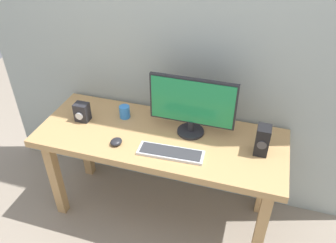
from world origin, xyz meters
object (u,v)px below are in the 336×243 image
at_px(audio_controller, 82,112).
at_px(coffee_mug, 125,112).
at_px(desk, 160,146).
at_px(mouse, 116,142).
at_px(keyboard_primary, 171,153).
at_px(monitor, 192,105).
at_px(speaker_right, 262,140).

distance_m(audio_controller, coffee_mug, 0.28).
distance_m(desk, mouse, 0.30).
bearing_deg(keyboard_primary, audio_controller, 166.24).
xyz_separation_m(audio_controller, coffee_mug, (0.26, 0.11, -0.02)).
relative_size(monitor, audio_controller, 4.24).
height_order(desk, mouse, mouse).
height_order(keyboard_primary, mouse, mouse).
height_order(audio_controller, coffee_mug, audio_controller).
bearing_deg(monitor, mouse, -147.82).
relative_size(mouse, audio_controller, 0.63).
height_order(keyboard_primary, speaker_right, speaker_right).
xyz_separation_m(keyboard_primary, coffee_mug, (-0.41, 0.28, 0.03)).
relative_size(mouse, speaker_right, 0.44).
bearing_deg(monitor, audio_controller, -173.30).
bearing_deg(desk, audio_controller, 178.89).
bearing_deg(keyboard_primary, speaker_right, 18.70).
height_order(desk, coffee_mug, coffee_mug).
bearing_deg(speaker_right, audio_controller, -179.61).
height_order(mouse, speaker_right, speaker_right).
distance_m(desk, keyboard_primary, 0.22).
relative_size(desk, speaker_right, 8.68).
distance_m(desk, monitor, 0.36).
bearing_deg(speaker_right, monitor, 170.10).
distance_m(keyboard_primary, mouse, 0.35).
bearing_deg(monitor, speaker_right, -9.90).
xyz_separation_m(desk, speaker_right, (0.63, 0.02, 0.19)).
height_order(monitor, speaker_right, monitor).
bearing_deg(audio_controller, speaker_right, 0.39).
distance_m(mouse, speaker_right, 0.88).
relative_size(monitor, keyboard_primary, 1.35).
relative_size(mouse, coffee_mug, 0.94).
xyz_separation_m(keyboard_primary, speaker_right, (0.51, 0.17, 0.08)).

